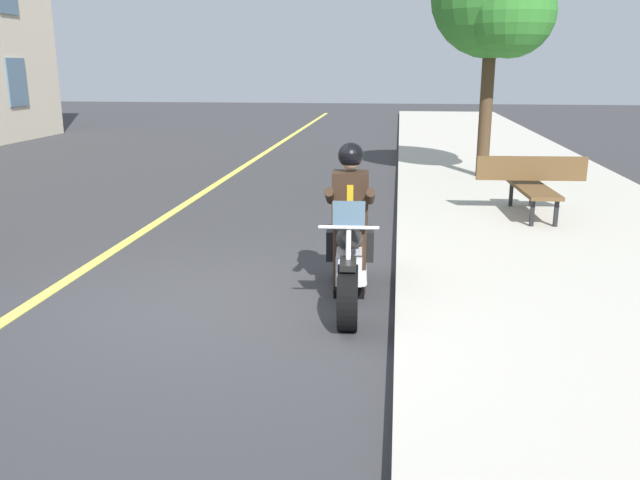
{
  "coord_description": "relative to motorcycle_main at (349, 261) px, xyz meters",
  "views": [
    {
      "loc": [
        6.51,
        1.98,
        2.55
      ],
      "look_at": [
        -0.19,
        1.18,
        0.75
      ],
      "focal_mm": 36.8,
      "sensor_mm": 36.0,
      "label": 1
    }
  ],
  "objects": [
    {
      "name": "motorcycle_main",
      "position": [
        0.0,
        0.0,
        0.0
      ],
      "size": [
        2.22,
        0.67,
        1.26
      ],
      "color": "black",
      "rests_on": "ground_plane"
    },
    {
      "name": "rider_main",
      "position": [
        -0.19,
        -0.01,
        0.58
      ],
      "size": [
        0.64,
        0.57,
        1.74
      ],
      "color": "black",
      "rests_on": "ground_plane"
    },
    {
      "name": "ground_plane",
      "position": [
        0.43,
        -1.48,
        -0.45
      ],
      "size": [
        80.0,
        80.0,
        0.0
      ],
      "primitive_type": "plane",
      "color": "#333335"
    },
    {
      "name": "bench_sidewalk",
      "position": [
        -4.06,
        2.71,
        0.26
      ],
      "size": [
        1.82,
        1.8,
        0.95
      ],
      "color": "brown",
      "rests_on": "sidewalk_curb"
    },
    {
      "name": "lane_center_stripe",
      "position": [
        0.43,
        -3.48,
        -0.45
      ],
      "size": [
        60.0,
        0.16,
        0.01
      ],
      "primitive_type": "cube",
      "color": "#E5DB4C",
      "rests_on": "ground_plane"
    },
    {
      "name": "street_tree_curbside",
      "position": [
        -7.81,
        2.45,
        3.41
      ],
      "size": [
        2.8,
        2.6,
        5.13
      ],
      "color": "#42301E",
      "rests_on": "sidewalk_curb"
    }
  ]
}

